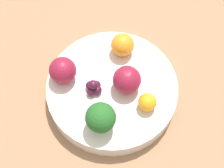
% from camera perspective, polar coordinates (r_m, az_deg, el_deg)
% --- Properties ---
extents(ground_plane, '(6.00, 6.00, 0.00)m').
position_cam_1_polar(ground_plane, '(0.80, 0.00, -2.28)').
color(ground_plane, gray).
extents(table_surface, '(1.20, 1.20, 0.02)m').
position_cam_1_polar(table_surface, '(0.79, 0.00, -1.97)').
color(table_surface, '#936D4C').
rests_on(table_surface, ground_plane).
extents(bowl, '(0.26, 0.26, 0.04)m').
position_cam_1_polar(bowl, '(0.76, 0.00, -1.02)').
color(bowl, silver).
rests_on(bowl, table_surface).
extents(broccoli, '(0.06, 0.06, 0.07)m').
position_cam_1_polar(broccoli, '(0.68, -1.74, -5.17)').
color(broccoli, '#99C17A').
rests_on(broccoli, bowl).
extents(apple_red, '(0.05, 0.05, 0.05)m').
position_cam_1_polar(apple_red, '(0.74, -7.53, 2.05)').
color(apple_red, maroon).
rests_on(apple_red, bowl).
extents(apple_green, '(0.06, 0.06, 0.06)m').
position_cam_1_polar(apple_green, '(0.72, 2.28, 0.64)').
color(apple_green, maroon).
rests_on(apple_green, bowl).
extents(orange_front, '(0.05, 0.05, 0.05)m').
position_cam_1_polar(orange_front, '(0.77, 1.61, 5.97)').
color(orange_front, orange).
rests_on(orange_front, bowl).
extents(orange_back, '(0.04, 0.04, 0.04)m').
position_cam_1_polar(orange_back, '(0.71, 5.34, -2.90)').
color(orange_back, orange).
rests_on(orange_back, bowl).
extents(grape_cluster, '(0.04, 0.04, 0.03)m').
position_cam_1_polar(grape_cluster, '(0.73, -2.82, -0.52)').
color(grape_cluster, '#47142D').
rests_on(grape_cluster, bowl).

